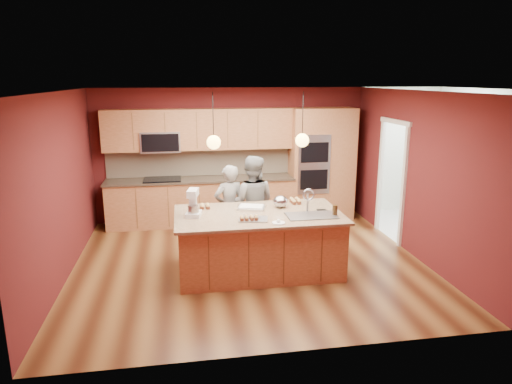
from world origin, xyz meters
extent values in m
plane|color=#442210|center=(0.00, 0.00, 0.00)|extent=(5.50, 5.50, 0.00)
plane|color=white|center=(0.00, 0.00, 2.70)|extent=(5.50, 5.50, 0.00)
plane|color=#501617|center=(0.00, 2.50, 1.35)|extent=(5.50, 0.00, 5.50)
plane|color=#501617|center=(0.00, -2.50, 1.35)|extent=(5.50, 0.00, 5.50)
plane|color=#501617|center=(-2.75, 0.00, 1.35)|extent=(0.00, 5.00, 5.00)
plane|color=#501617|center=(2.75, 0.00, 1.35)|extent=(0.00, 5.00, 5.00)
cube|color=#945630|center=(-0.65, 2.20, 0.45)|extent=(3.70, 0.60, 0.90)
cube|color=#30281E|center=(-0.65, 2.19, 0.92)|extent=(3.74, 0.64, 0.04)
cube|color=beige|center=(-0.65, 2.48, 1.22)|extent=(3.70, 0.03, 0.56)
cube|color=#945630|center=(-0.65, 2.32, 1.90)|extent=(3.70, 0.36, 0.80)
cube|color=black|center=(-1.40, 2.18, 0.94)|extent=(0.72, 0.52, 0.03)
cube|color=#9EA0A6|center=(-1.40, 2.30, 1.68)|extent=(0.76, 0.40, 0.40)
cube|color=#945630|center=(1.60, 2.20, 1.15)|extent=(0.80, 0.60, 2.30)
cube|color=#9EA0A6|center=(1.60, 1.90, 1.20)|extent=(0.66, 0.04, 1.20)
cube|color=#945630|center=(2.25, 2.20, 1.15)|extent=(0.50, 0.60, 2.30)
plane|color=beige|center=(3.65, 1.20, 0.00)|extent=(2.60, 2.60, 0.00)
plane|color=silver|center=(4.55, 1.20, 1.35)|extent=(0.00, 2.70, 2.70)
cube|color=white|center=(4.35, 1.20, 1.95)|extent=(0.35, 2.40, 0.75)
cylinder|color=black|center=(-0.55, -0.31, 2.35)|extent=(0.01, 0.01, 0.70)
sphere|color=#F6BE54|center=(-0.55, -0.31, 2.00)|extent=(0.20, 0.20, 0.20)
cylinder|color=black|center=(0.74, -0.31, 2.35)|extent=(0.01, 0.01, 0.70)
sphere|color=#F6BE54|center=(0.74, -0.31, 2.00)|extent=(0.20, 0.20, 0.20)
cube|color=#945630|center=(0.09, -0.31, 0.44)|extent=(2.39, 1.29, 0.88)
cube|color=#D9B388|center=(0.09, -0.31, 0.90)|extent=(2.49, 1.39, 0.04)
cube|color=#9EA0A6|center=(0.84, -0.56, 0.84)|extent=(0.72, 0.42, 0.18)
imported|color=black|center=(-0.25, 0.64, 0.74)|extent=(0.63, 0.51, 1.49)
imported|color=slate|center=(0.14, 0.64, 0.82)|extent=(0.94, 0.82, 1.63)
cube|color=white|center=(-0.87, -0.28, 0.95)|extent=(0.26, 0.31, 0.06)
cube|color=white|center=(-0.87, -0.17, 1.11)|extent=(0.12, 0.10, 0.27)
cube|color=white|center=(-0.87, -0.26, 1.26)|extent=(0.19, 0.30, 0.10)
cylinder|color=#AAADB1|center=(-0.87, -0.33, 1.02)|extent=(0.16, 0.16, 0.15)
cube|color=silver|center=(0.03, -0.04, 0.93)|extent=(0.48, 0.41, 0.03)
cube|color=white|center=(0.03, -0.04, 0.95)|extent=(0.41, 0.34, 0.02)
cube|color=#9EA0A6|center=(-0.04, -0.61, 0.93)|extent=(0.46, 0.37, 0.02)
ellipsoid|color=#AAADB1|center=(0.49, -0.04, 1.01)|extent=(0.23, 0.23, 0.20)
cylinder|color=white|center=(0.29, -0.83, 0.92)|extent=(0.18, 0.18, 0.01)
cylinder|color=#32200E|center=(1.19, -0.57, 0.99)|extent=(0.08, 0.08, 0.15)
cube|color=black|center=(1.07, -0.30, 0.92)|extent=(0.15, 0.09, 0.01)
cube|color=white|center=(4.21, 0.93, 0.52)|extent=(0.70, 0.72, 1.05)
cube|color=white|center=(4.21, 1.47, 0.54)|extent=(0.72, 0.74, 1.08)
camera|label=1|loc=(-1.02, -6.75, 2.89)|focal=32.00mm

